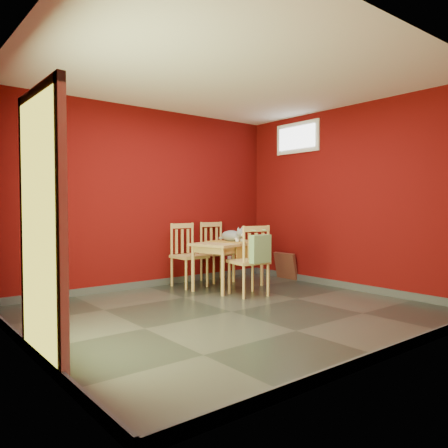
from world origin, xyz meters
TOP-DOWN VIEW (x-y plane):
  - ground at (0.00, 0.00)m, footprint 4.50×4.50m
  - room_shell at (0.00, 0.00)m, footprint 4.50×4.50m
  - doorway at (-2.23, -0.40)m, footprint 0.06×1.01m
  - window at (2.23, 1.00)m, footprint 0.05×0.90m
  - outlet_plate at (1.60, 1.99)m, footprint 0.08×0.02m
  - dining_table at (0.89, 1.14)m, footprint 1.24×0.90m
  - table_runner at (0.89, 1.04)m, footprint 0.44×0.68m
  - chair_far_left at (0.52, 1.68)m, footprint 0.46×0.46m
  - chair_far_right at (1.15, 1.79)m, footprint 0.49×0.49m
  - chair_near at (0.78, 0.54)m, footprint 0.52×0.52m
  - tote_bag at (0.76, 0.32)m, footprint 0.31×0.19m
  - cat at (0.99, 1.19)m, footprint 0.27×0.48m
  - picture_frame at (2.19, 1.21)m, footprint 0.15×0.44m

SIDE VIEW (x-z plane):
  - ground at x=0.00m, z-range 0.00..0.00m
  - room_shell at x=0.00m, z-range -2.20..2.30m
  - picture_frame at x=2.19m, z-range 0.00..0.44m
  - outlet_plate at x=1.60m, z-range 0.24..0.36m
  - chair_far_left at x=0.52m, z-range 0.01..0.98m
  - chair_far_right at x=1.15m, z-range 0.01..0.98m
  - chair_near at x=0.78m, z-range 0.01..0.98m
  - dining_table at x=0.89m, z-range 0.26..0.95m
  - table_runner at x=0.89m, z-range 0.49..0.80m
  - tote_bag at x=0.76m, z-range 0.44..0.88m
  - cat at x=0.99m, z-range 0.69..0.93m
  - doorway at x=-2.23m, z-range 0.06..2.19m
  - window at x=2.23m, z-range 2.10..2.60m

